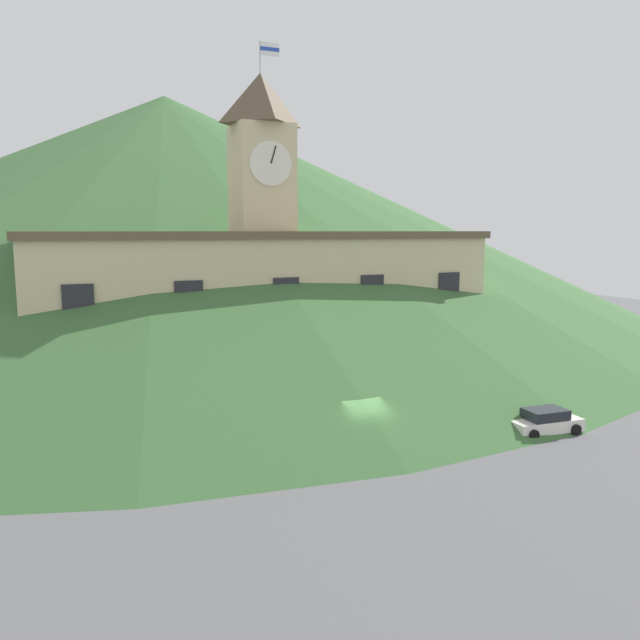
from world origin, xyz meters
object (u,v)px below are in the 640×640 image
Objects in this scene: car_white_taxi at (545,422)px; pedestrian at (286,405)px; street_lamp_left at (124,370)px; street_lamp_far_right at (456,338)px; car_yellow_coupe at (180,457)px; car_gray_pickup at (310,436)px; car_green_wagon at (373,407)px; car_red_sedan at (228,417)px; street_lamp_far_left at (292,351)px; car_black_suv at (489,389)px.

pedestrian is at bearing 150.24° from car_white_taxi.
pedestrian reaches higher than car_white_taxi.
street_lamp_left is 0.90× the size of street_lamp_far_right.
car_gray_pickup is (7.19, -0.12, 0.18)m from car_yellow_coupe.
car_white_taxi is (23.00, -12.96, -2.57)m from street_lamp_left.
car_green_wagon reaches higher than car_yellow_coupe.
car_white_taxi is 19.38m from car_red_sedan.
car_gray_pickup is 1.19× the size of car_white_taxi.
street_lamp_far_left reaches higher than car_white_taxi.
pedestrian reaches higher than car_red_sedan.
car_green_wagon is (14.91, -6.11, -2.55)m from street_lamp_left.
car_black_suv reaches higher than car_yellow_coupe.
car_gray_pickup is 14.51m from car_white_taxi.
car_black_suv is (13.03, -5.70, -2.83)m from street_lamp_far_left.
street_lamp_left is 0.96× the size of car_white_taxi.
street_lamp_far_left is at bearing 180.00° from street_lamp_far_right.
street_lamp_left is 10.66m from pedestrian.
street_lamp_far_left is at bearing -98.91° from car_gray_pickup.
street_lamp_far_left reaches higher than street_lamp_far_right.
street_lamp_left is at bearing 154.31° from car_white_taxi.
car_white_taxi is at bearing 155.56° from pedestrian.
street_lamp_far_right is 26.29m from car_yellow_coupe.
pedestrian is (-5.34, 2.03, 0.23)m from car_green_wagon.
street_lamp_far_left is at bearing 122.74° from car_green_wagon.
street_lamp_far_right is 20.75m from car_red_sedan.
car_gray_pickup reaches higher than car_red_sedan.
street_lamp_left is at bearing 161.59° from car_green_wagon.
pedestrian is at bearing -147.57° from car_yellow_coupe.
car_yellow_coupe is 6.96m from car_red_sedan.
car_green_wagon is (3.37, -6.11, -2.94)m from street_lamp_far_left.
street_lamp_far_left is 2.88× the size of pedestrian.
car_white_taxi is (8.09, -6.85, -0.02)m from car_green_wagon.
street_lamp_far_left is 1.00× the size of car_black_suv.
street_lamp_left is 25.71m from street_lamp_far_right.
street_lamp_far_left is at bearing -106.78° from pedestrian.
car_yellow_coupe is at bearing -81.07° from street_lamp_left.
street_lamp_left reaches higher than car_yellow_coupe.
street_lamp_left is 11.55m from street_lamp_far_left.
car_white_taxi is 1.02× the size of car_red_sedan.
pedestrian is at bearing -165.81° from street_lamp_far_right.
car_yellow_coupe is at bearing 175.88° from car_white_taxi.
car_green_wagon is at bearing 168.21° from pedestrian.
car_black_suv reaches higher than car_white_taxi.
street_lamp_far_left is 14.16m from street_lamp_far_right.
street_lamp_far_left reaches higher than car_green_wagon.
street_lamp_far_right reaches higher than car_white_taxi.
car_white_taxi is (-1.57, -7.26, -0.14)m from car_black_suv.
street_lamp_far_right is at bearing 0.00° from street_lamp_far_left.
car_yellow_coupe is 7.20m from car_gray_pickup.
pedestrian is (-13.43, 8.88, 0.26)m from car_white_taxi.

